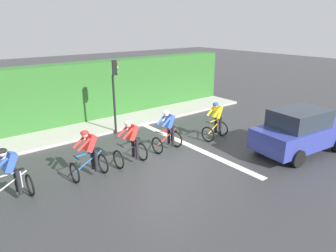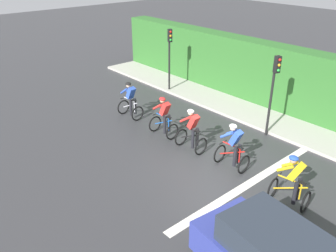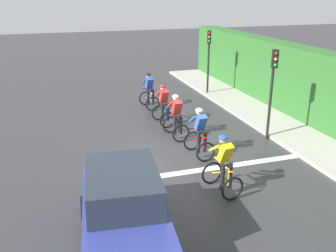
{
  "view_description": "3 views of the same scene",
  "coord_description": "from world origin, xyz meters",
  "views": [
    {
      "loc": [
        -8.43,
        6.5,
        4.85
      ],
      "look_at": [
        -0.2,
        0.01,
        1.28
      ],
      "focal_mm": 32.29,
      "sensor_mm": 36.0,
      "label": 1
    },
    {
      "loc": [
        -8.21,
        -6.92,
        6.8
      ],
      "look_at": [
        -0.76,
        1.62,
        1.24
      ],
      "focal_mm": 37.98,
      "sensor_mm": 36.0,
      "label": 2
    },
    {
      "loc": [
        -4.14,
        -11.26,
        5.32
      ],
      "look_at": [
        -0.59,
        -0.1,
        1.07
      ],
      "focal_mm": 40.6,
      "sensor_mm": 36.0,
      "label": 3
    }
  ],
  "objects": [
    {
      "name": "traffic_light_far_junction",
      "position": [
        3.75,
        6.67,
        2.22
      ],
      "size": [
        0.26,
        0.3,
        3.34
      ],
      "color": "black",
      "rests_on": "ground"
    },
    {
      "name": "sidewalk_kerb",
      "position": [
        4.93,
        2.0,
        0.06
      ],
      "size": [
        2.8,
        21.01,
        0.12
      ],
      "primitive_type": "cube",
      "color": "#ADA89E",
      "rests_on": "ground"
    },
    {
      "name": "cyclist_second",
      "position": [
        0.2,
        2.96,
        0.8
      ],
      "size": [
        0.74,
        1.12,
        1.66
      ],
      "color": "black",
      "rests_on": "ground"
    },
    {
      "name": "road_marking_stop_line",
      "position": [
        0.0,
        -1.45,
        0.0
      ],
      "size": [
        7.0,
        0.3,
        0.01
      ],
      "primitive_type": "cube",
      "color": "silver",
      "rests_on": "ground"
    },
    {
      "name": "hedge_wall",
      "position": [
        6.13,
        2.0,
        1.5
      ],
      "size": [
        1.1,
        21.01,
        3.0
      ],
      "primitive_type": "cube",
      "color": "#2D6628",
      "rests_on": "ground"
    },
    {
      "name": "cyclist_mid",
      "position": [
        0.2,
        1.37,
        0.8
      ],
      "size": [
        0.74,
        1.11,
        1.66
      ],
      "color": "black",
      "rests_on": "ground"
    },
    {
      "name": "cyclist_trailing",
      "position": [
        0.1,
        -2.88,
        0.8
      ],
      "size": [
        0.82,
        1.16,
        1.66
      ],
      "color": "black",
      "rests_on": "ground"
    },
    {
      "name": "cyclist_fourth",
      "position": [
        0.4,
        -0.45,
        0.8
      ],
      "size": [
        0.75,
        1.12,
        1.66
      ],
      "color": "black",
      "rests_on": "ground"
    },
    {
      "name": "stone_wall_low",
      "position": [
        5.83,
        2.0,
        0.25
      ],
      "size": [
        0.44,
        21.01,
        0.51
      ],
      "primitive_type": "cube",
      "color": "gray",
      "rests_on": "ground"
    },
    {
      "name": "traffic_light_near_crossing",
      "position": [
        3.4,
        0.18,
        2.22
      ],
      "size": [
        0.25,
        0.3,
        3.34
      ],
      "color": "black",
      "rests_on": "ground"
    },
    {
      "name": "ground_plane",
      "position": [
        0.0,
        0.0,
        0.0
      ],
      "size": [
        80.0,
        80.0,
        0.0
      ],
      "primitive_type": "plane",
      "color": "#333335"
    },
    {
      "name": "cyclist_lead",
      "position": [
        0.22,
        5.31,
        0.8
      ],
      "size": [
        0.74,
        1.12,
        1.66
      ],
      "color": "black",
      "rests_on": "ground"
    }
  ]
}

